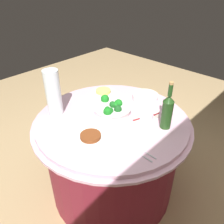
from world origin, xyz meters
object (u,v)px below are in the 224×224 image
Objects in this scene: plate_stack at (145,97)px; label_placard_mid at (136,121)px; wine_bottle at (167,111)px; serving_tongs at (142,153)px; label_placard_front at (156,115)px; food_plate_noodles at (103,92)px; decorative_fruit_vase at (53,94)px; food_plate_stir_fry at (91,137)px; broccoli_bowl at (112,109)px.

plate_stack is 0.37m from label_placard_mid.
wine_bottle reaches higher than serving_tongs.
food_plate_noodles is at bearing -91.96° from label_placard_front.
wine_bottle is 0.22m from label_placard_mid.
decorative_fruit_vase is 1.55× the size of food_plate_stir_fry.
serving_tongs is at bearing 8.09° from wine_bottle.
decorative_fruit_vase reaches higher than food_plate_stir_fry.
food_plate_noodles is at bearing -63.90° from plate_stack.
food_plate_noodles is at bearing -109.28° from label_placard_mid.
food_plate_stir_fry is at bearing -20.38° from label_placard_front.
decorative_fruit_vase is (0.40, -0.69, 0.03)m from wine_bottle.
broccoli_bowl reaches higher than plate_stack.
food_plate_stir_fry is (0.12, -0.32, 0.01)m from serving_tongs.
serving_tongs is 3.04× the size of label_placard_front.
plate_stack is (-0.34, 0.05, -0.02)m from broccoli_bowl.
decorative_fruit_vase is 0.49m from food_plate_noodles.
decorative_fruit_vase reaches higher than broccoli_bowl.
wine_bottle is 0.80m from decorative_fruit_vase.
plate_stack is 1.26× the size of serving_tongs.
food_plate_stir_fry is 0.51m from label_placard_front.
serving_tongs is 3.04× the size of label_placard_mid.
label_placard_mid reaches higher than food_plate_noodles.
broccoli_bowl is 1.27× the size of food_plate_stir_fry.
food_plate_stir_fry is (0.03, 0.42, -0.15)m from decorative_fruit_vase.
food_plate_noodles is at bearing -142.47° from food_plate_stir_fry.
decorative_fruit_vase is 0.76m from serving_tongs.
label_placard_front is at bearing -110.90° from wine_bottle.
broccoli_bowl is 1.27× the size of food_plate_noodles.
broccoli_bowl is 1.33× the size of plate_stack.
plate_stack is at bearing -153.57° from label_placard_mid.
wine_bottle reaches higher than food_plate_stir_fry.
decorative_fruit_vase is 0.62m from label_placard_mid.
label_placard_mid is at bearing 26.43° from plate_stack.
label_placard_mid reaches higher than serving_tongs.
serving_tongs is at bearing 61.68° from food_plate_noodles.
serving_tongs is at bearing 65.20° from broccoli_bowl.
food_plate_noodles is 0.55m from label_placard_front.
label_placard_front reaches higher than serving_tongs.
plate_stack is 3.82× the size of label_placard_front.
broccoli_bowl is at bearing -71.86° from wine_bottle.
serving_tongs is at bearing 34.70° from plate_stack.
food_plate_stir_fry reaches higher than serving_tongs.
food_plate_stir_fry is (0.44, -0.28, -0.12)m from wine_bottle.
food_plate_noodles is 0.52m from label_placard_mid.
wine_bottle is 0.53m from food_plate_stir_fry.
wine_bottle is at bearing 69.10° from label_placard_front.
decorative_fruit_vase is at bearing -53.31° from label_placard_front.
label_placard_front is (-0.47, 0.18, 0.02)m from food_plate_stir_fry.
wine_bottle reaches higher than food_plate_noodles.
serving_tongs is at bearing 22.03° from label_placard_front.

